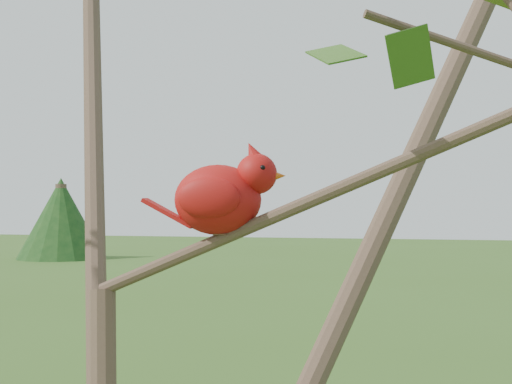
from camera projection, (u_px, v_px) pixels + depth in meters
The scene contains 3 objects.
crabapple_tree at pixel (117, 159), 0.93m from camera, with size 2.35×2.05×2.95m.
cardinal at pixel (223, 196), 1.01m from camera, with size 0.19×0.10×0.13m.
distant_trees at pixel (361, 216), 26.17m from camera, with size 39.85×16.93×3.41m.
Camera 1 is at (0.40, -0.89, 2.07)m, focal length 55.00 mm.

